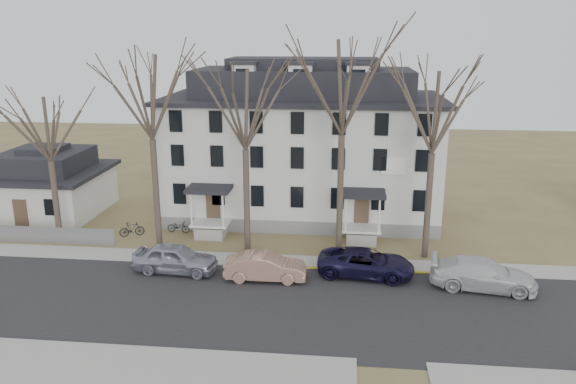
# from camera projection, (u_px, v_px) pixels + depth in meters

# --- Properties ---
(ground) EXTENTS (120.00, 120.00, 0.00)m
(ground) POSITION_uv_depth(u_px,v_px,m) (314.00, 329.00, 27.28)
(ground) COLOR olive
(ground) RESTS_ON ground
(main_road) EXTENTS (120.00, 10.00, 0.04)m
(main_road) POSITION_uv_depth(u_px,v_px,m) (317.00, 309.00, 29.19)
(main_road) COLOR #27272A
(main_road) RESTS_ON ground
(far_sidewalk) EXTENTS (120.00, 2.00, 0.08)m
(far_sidewalk) POSITION_uv_depth(u_px,v_px,m) (322.00, 264.00, 34.93)
(far_sidewalk) COLOR #A09F97
(far_sidewalk) RESTS_ON ground
(near_sidewalk_left) EXTENTS (20.00, 5.00, 0.08)m
(near_sidewalk_left) POSITION_uv_depth(u_px,v_px,m) (115.00, 379.00, 23.30)
(near_sidewalk_left) COLOR #A09F97
(near_sidewalk_left) RESTS_ON ground
(yellow_curb) EXTENTS (14.00, 0.25, 0.06)m
(yellow_curb) POSITION_uv_depth(u_px,v_px,m) (405.00, 273.00, 33.57)
(yellow_curb) COLOR gold
(yellow_curb) RESTS_ON ground
(boarding_house) EXTENTS (20.80, 12.36, 12.05)m
(boarding_house) POSITION_uv_depth(u_px,v_px,m) (303.00, 147.00, 43.17)
(boarding_house) COLOR slate
(boarding_house) RESTS_ON ground
(small_house) EXTENTS (8.70, 8.70, 5.00)m
(small_house) POSITION_uv_depth(u_px,v_px,m) (48.00, 185.00, 44.14)
(small_house) COLOR silver
(small_house) RESTS_ON ground
(fence) EXTENTS (14.00, 0.06, 1.20)m
(fence) POSITION_uv_depth(u_px,v_px,m) (17.00, 242.00, 38.45)
(fence) COLOR gray
(fence) RESTS_ON ground
(tree_far_left) EXTENTS (8.40, 8.40, 13.72)m
(tree_far_left) POSITION_uv_depth(u_px,v_px,m) (149.00, 91.00, 34.89)
(tree_far_left) COLOR #473B31
(tree_far_left) RESTS_ON ground
(tree_mid_left) EXTENTS (7.80, 7.80, 12.74)m
(tree_mid_left) POSITION_uv_depth(u_px,v_px,m) (245.00, 104.00, 34.50)
(tree_mid_left) COLOR #473B31
(tree_mid_left) RESTS_ON ground
(tree_center) EXTENTS (9.00, 9.00, 14.70)m
(tree_center) POSITION_uv_depth(u_px,v_px,m) (343.00, 81.00, 33.50)
(tree_center) COLOR #473B31
(tree_center) RESTS_ON ground
(tree_mid_right) EXTENTS (7.80, 7.80, 12.74)m
(tree_mid_right) POSITION_uv_depth(u_px,v_px,m) (435.00, 107.00, 33.36)
(tree_mid_right) COLOR #473B31
(tree_mid_right) RESTS_ON ground
(tree_bungalow) EXTENTS (6.60, 6.60, 10.78)m
(tree_bungalow) POSITION_uv_depth(u_px,v_px,m) (47.00, 125.00, 36.20)
(tree_bungalow) COLOR #473B31
(tree_bungalow) RESTS_ON ground
(car_silver) EXTENTS (5.17, 2.38, 1.72)m
(car_silver) POSITION_uv_depth(u_px,v_px,m) (175.00, 259.00, 33.46)
(car_silver) COLOR #9B9DAD
(car_silver) RESTS_ON ground
(car_tan) EXTENTS (4.76, 1.78, 1.56)m
(car_tan) POSITION_uv_depth(u_px,v_px,m) (265.00, 267.00, 32.44)
(car_tan) COLOR #A37863
(car_tan) RESTS_ON ground
(car_navy) EXTENTS (5.88, 3.20, 1.56)m
(car_navy) POSITION_uv_depth(u_px,v_px,m) (366.00, 263.00, 32.97)
(car_navy) COLOR black
(car_navy) RESTS_ON ground
(car_white) EXTENTS (6.04, 3.10, 1.68)m
(car_white) POSITION_uv_depth(u_px,v_px,m) (483.00, 275.00, 31.31)
(car_white) COLOR silver
(car_white) RESTS_ON ground
(bicycle_left) EXTENTS (1.73, 0.77, 0.88)m
(bicycle_left) POSITION_uv_depth(u_px,v_px,m) (179.00, 227.00, 40.11)
(bicycle_left) COLOR black
(bicycle_left) RESTS_ON ground
(bicycle_right) EXTENTS (1.78, 1.17, 1.04)m
(bicycle_right) POSITION_uv_depth(u_px,v_px,m) (132.00, 230.00, 39.36)
(bicycle_right) COLOR black
(bicycle_right) RESTS_ON ground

